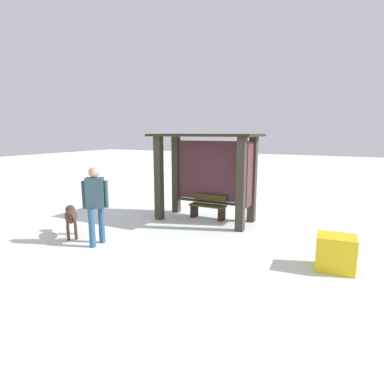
% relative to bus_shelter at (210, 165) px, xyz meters
% --- Properties ---
extents(ground_plane, '(60.00, 60.00, 0.00)m').
position_rel_bus_shelter_xyz_m(ground_plane, '(-0.09, -0.16, -1.65)').
color(ground_plane, white).
extents(bus_shelter, '(3.08, 1.57, 2.55)m').
position_rel_bus_shelter_xyz_m(bus_shelter, '(0.00, 0.00, 0.00)').
color(bus_shelter, '#353025').
rests_on(bus_shelter, ground).
extents(bench_left_inside, '(1.12, 0.39, 0.71)m').
position_rel_bus_shelter_xyz_m(bench_left_inside, '(-0.09, 0.08, -1.32)').
color(bench_left_inside, '#463D19').
rests_on(bench_left_inside, ground).
extents(person_walking, '(0.54, 0.53, 1.82)m').
position_rel_bus_shelter_xyz_m(person_walking, '(-1.43, -3.22, -0.58)').
color(person_walking, '#2F4A53').
rests_on(person_walking, ground).
extents(dog, '(0.87, 0.78, 0.73)m').
position_rel_bus_shelter_xyz_m(dog, '(-2.45, -3.05, -1.13)').
color(dog, '#4C3125').
rests_on(dog, ground).
extents(grit_bin, '(0.74, 0.62, 0.68)m').
position_rel_bus_shelter_xyz_m(grit_bin, '(3.60, -2.20, -1.31)').
color(grit_bin, yellow).
rests_on(grit_bin, ground).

